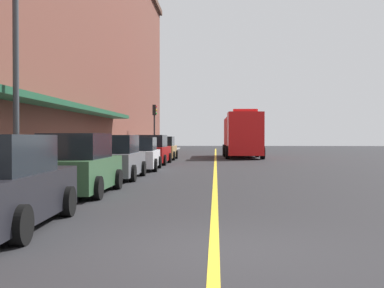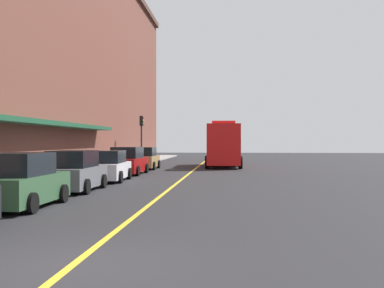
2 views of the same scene
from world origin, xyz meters
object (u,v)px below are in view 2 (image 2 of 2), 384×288
at_px(parked_car_3, 108,167).
at_px(parked_car_4, 128,162).
at_px(parked_car_5, 144,159).
at_px(fire_truck, 223,146).
at_px(parking_meter_0, 100,159).
at_px(parked_car_1, 21,182).
at_px(traffic_light_near, 142,130).
at_px(parked_car_2, 74,172).

xyz_separation_m(parked_car_3, parked_car_4, (-0.02, 5.18, 0.06)).
relative_size(parked_car_3, parked_car_5, 1.05).
distance_m(parked_car_4, fire_truck, 11.56).
bearing_deg(parked_car_4, parked_car_3, -179.17).
height_order(parked_car_3, parking_meter_0, parked_car_3).
bearing_deg(parked_car_1, fire_truck, -13.73).
bearing_deg(parked_car_5, parked_car_1, 179.43).
height_order(parked_car_1, traffic_light_near, traffic_light_near).
bearing_deg(parked_car_3, fire_truck, -24.00).
distance_m(parked_car_3, fire_truck, 16.19).
height_order(parked_car_1, parking_meter_0, parked_car_1).
distance_m(parked_car_2, parked_car_3, 5.07).
bearing_deg(parking_meter_0, fire_truck, 56.29).
relative_size(parked_car_1, parking_meter_0, 3.17).
distance_m(parked_car_1, parked_car_5, 21.27).
bearing_deg(parked_car_2, parked_car_3, -2.22).
xyz_separation_m(parked_car_1, parked_car_3, (0.16, 10.19, -0.05)).
distance_m(parked_car_3, traffic_light_near, 17.47).
bearing_deg(traffic_light_near, parked_car_5, -77.42).
xyz_separation_m(parked_car_3, parking_meter_0, (-1.50, 3.77, 0.28)).
xyz_separation_m(parked_car_3, fire_truck, (6.00, 15.00, 1.01)).
distance_m(parking_meter_0, traffic_light_near, 13.64).
distance_m(parked_car_2, parking_meter_0, 8.94).
relative_size(parked_car_4, parking_meter_0, 3.54).
bearing_deg(parked_car_5, parked_car_2, 179.39).
distance_m(parked_car_5, parking_meter_0, 7.45).
xyz_separation_m(parked_car_5, fire_truck, (6.06, 3.92, 0.99)).
bearing_deg(fire_truck, parking_meter_0, -34.90).
xyz_separation_m(parked_car_4, fire_truck, (6.02, 9.82, 0.95)).
xyz_separation_m(parked_car_1, parking_meter_0, (-1.34, 13.96, 0.23)).
height_order(parked_car_5, fire_truck, fire_truck).
xyz_separation_m(fire_truck, parking_meter_0, (-7.50, -11.23, -0.73)).
distance_m(parked_car_2, parked_car_5, 16.14).
distance_m(parked_car_4, parking_meter_0, 2.05).
height_order(parked_car_4, parked_car_5, parked_car_4).
bearing_deg(parked_car_2, parked_car_5, -0.87).
bearing_deg(parking_meter_0, parked_car_1, -84.53).
bearing_deg(parked_car_5, parking_meter_0, 168.57).
bearing_deg(parked_car_4, parked_car_5, 0.96).
bearing_deg(parked_car_5, parked_car_4, -179.93).
xyz_separation_m(parking_meter_0, traffic_light_near, (0.06, 13.48, 2.10)).
bearing_deg(parked_car_4, fire_truck, -30.90).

